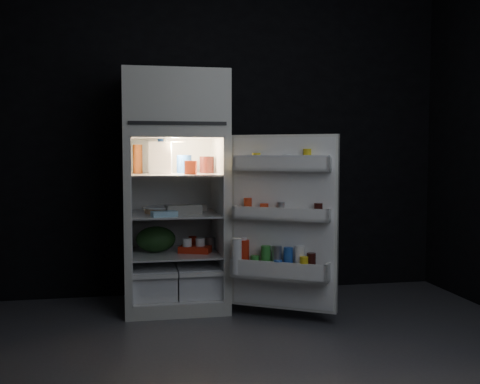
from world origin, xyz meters
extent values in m
cube|color=#4E4E54|center=(0.00, 0.00, 0.00)|extent=(4.00, 3.40, 0.00)
cube|color=black|center=(0.00, 1.70, 1.35)|extent=(4.00, 0.00, 2.70)
cube|color=black|center=(0.00, -1.70, 1.35)|extent=(4.00, 0.00, 2.70)
cube|color=silver|center=(-0.33, 1.30, 0.05)|extent=(0.76, 0.70, 0.10)
cube|color=silver|center=(-0.68, 1.30, 0.70)|extent=(0.05, 0.70, 1.20)
cube|color=silver|center=(0.03, 1.30, 0.70)|extent=(0.05, 0.70, 1.20)
cube|color=white|center=(-0.33, 1.62, 0.70)|extent=(0.66, 0.05, 1.20)
cube|color=silver|center=(-0.33, 1.30, 1.33)|extent=(0.76, 0.70, 0.06)
cube|color=silver|center=(-0.33, 1.30, 1.57)|extent=(0.76, 0.70, 0.42)
cube|color=black|center=(-0.33, 0.95, 1.39)|extent=(0.68, 0.01, 0.02)
cube|color=white|center=(-0.65, 1.28, 0.70)|extent=(0.01, 0.65, 1.20)
cube|color=white|center=(0.00, 1.28, 0.70)|extent=(0.01, 0.65, 1.20)
cube|color=white|center=(-0.33, 1.28, 1.30)|extent=(0.66, 0.65, 0.01)
cube|color=white|center=(-0.33, 1.28, 0.10)|extent=(0.66, 0.65, 0.01)
cube|color=white|center=(-0.33, 1.28, 1.02)|extent=(0.65, 0.63, 0.01)
cube|color=white|center=(-0.33, 1.28, 0.72)|extent=(0.65, 0.63, 0.01)
cube|color=white|center=(-0.33, 1.28, 0.42)|extent=(0.65, 0.63, 0.01)
cube|color=white|center=(-0.49, 1.30, 0.22)|extent=(0.32, 0.59, 0.22)
cube|color=white|center=(-0.16, 1.30, 0.22)|extent=(0.32, 0.59, 0.22)
cube|color=white|center=(-0.49, 0.97, 0.31)|extent=(0.32, 0.02, 0.03)
cube|color=white|center=(-0.16, 0.97, 0.31)|extent=(0.32, 0.02, 0.03)
cube|color=#FFE5B2|center=(-0.33, 1.23, 1.28)|extent=(0.14, 0.14, 0.02)
cube|color=silver|center=(0.39, 0.77, 0.70)|extent=(0.68, 0.44, 1.22)
cube|color=white|center=(0.38, 0.75, 0.70)|extent=(0.62, 0.38, 1.18)
cube|color=white|center=(0.36, 0.71, 1.07)|extent=(0.63, 0.43, 0.02)
cube|color=white|center=(0.34, 0.68, 1.11)|extent=(0.59, 0.37, 0.10)
cube|color=white|center=(0.64, 0.54, 1.11)|extent=(0.06, 0.09, 0.10)
cube|color=white|center=(0.07, 0.89, 1.11)|extent=(0.06, 0.09, 0.10)
cube|color=white|center=(0.35, 0.71, 0.73)|extent=(0.63, 0.44, 0.02)
cube|color=white|center=(0.33, 0.68, 0.77)|extent=(0.59, 0.37, 0.09)
cube|color=white|center=(0.64, 0.54, 0.77)|extent=(0.07, 0.10, 0.09)
cube|color=white|center=(0.07, 0.88, 0.77)|extent=(0.07, 0.10, 0.09)
cube|color=white|center=(0.34, 0.69, 0.33)|extent=(0.65, 0.47, 0.02)
cube|color=white|center=(0.31, 0.64, 0.38)|extent=(0.59, 0.37, 0.13)
cube|color=white|center=(0.63, 0.52, 0.38)|extent=(0.09, 0.13, 0.13)
cube|color=white|center=(0.06, 0.86, 0.38)|extent=(0.09, 0.13, 0.13)
cube|color=white|center=(0.36, 0.71, 1.16)|extent=(0.61, 0.42, 0.02)
cylinder|color=yellow|center=(0.51, 0.62, 1.15)|extent=(0.08, 0.08, 0.13)
cylinder|color=silver|center=(0.39, 0.69, 1.13)|extent=(0.08, 0.08, 0.09)
cylinder|color=yellow|center=(0.20, 0.81, 1.13)|extent=(0.08, 0.08, 0.10)
cylinder|color=black|center=(0.58, 0.58, 0.80)|extent=(0.08, 0.08, 0.10)
cylinder|color=#BCBDC1|center=(0.35, 0.71, 0.80)|extent=(0.08, 0.08, 0.10)
cylinder|color=red|center=(0.25, 0.77, 0.79)|extent=(0.08, 0.08, 0.09)
cylinder|color=red|center=(0.15, 0.83, 0.81)|extent=(0.08, 0.08, 0.12)
cylinder|color=black|center=(0.53, 0.58, 0.43)|extent=(0.08, 0.08, 0.17)
cylinder|color=white|center=(0.46, 0.62, 0.45)|extent=(0.09, 0.09, 0.22)
cylinder|color=#1F4DA8|center=(0.39, 0.66, 0.44)|extent=(0.09, 0.09, 0.20)
cylinder|color=#BCBDC1|center=(0.33, 0.70, 0.45)|extent=(0.09, 0.09, 0.21)
cylinder|color=#338C33|center=(0.26, 0.74, 0.44)|extent=(0.09, 0.09, 0.20)
cylinder|color=#338C33|center=(0.19, 0.79, 0.41)|extent=(0.09, 0.09, 0.13)
cylinder|color=red|center=(0.12, 0.83, 0.46)|extent=(0.10, 0.10, 0.23)
cylinder|color=yellow|center=(0.48, 0.57, 0.42)|extent=(0.08, 0.08, 0.15)
cylinder|color=#1F4DA8|center=(0.32, 0.66, 0.40)|extent=(0.08, 0.08, 0.12)
cylinder|color=#BCBDC1|center=(0.20, 0.73, 0.39)|extent=(0.08, 0.08, 0.10)
cylinder|color=white|center=(0.07, 0.81, 0.47)|extent=(0.10, 0.10, 0.25)
cylinder|color=white|center=(0.12, 0.83, 0.58)|extent=(0.05, 0.05, 0.02)
cube|color=white|center=(-0.43, 1.31, 1.15)|extent=(0.18, 0.18, 0.24)
cylinder|color=#1F4DA8|center=(-0.25, 1.36, 1.10)|extent=(0.12, 0.12, 0.14)
cylinder|color=black|center=(-0.07, 1.34, 1.09)|extent=(0.14, 0.14, 0.13)
cylinder|color=#CA5C20|center=(-0.60, 1.34, 1.14)|extent=(0.09, 0.09, 0.22)
cube|color=red|center=(-0.22, 1.12, 1.08)|extent=(0.10, 0.08, 0.10)
cube|color=gray|center=(-0.27, 1.18, 0.76)|extent=(0.28, 0.15, 0.07)
cylinder|color=tan|center=(-0.42, 1.31, 0.75)|extent=(0.34, 0.34, 0.04)
cube|color=#93C6E3|center=(-0.42, 1.05, 0.75)|extent=(0.20, 0.13, 0.04)
cube|color=beige|center=(-0.14, 1.41, 0.75)|extent=(0.14, 0.13, 0.05)
ellipsoid|color=#193815|center=(-0.47, 1.31, 0.52)|extent=(0.38, 0.35, 0.20)
cube|color=red|center=(-0.18, 1.22, 0.45)|extent=(0.27, 0.20, 0.05)
cylinder|color=red|center=(-0.18, 1.45, 0.47)|extent=(0.07, 0.07, 0.09)
cylinder|color=#BCBDC1|center=(-0.04, 1.38, 0.47)|extent=(0.09, 0.09, 0.09)
camera|label=1|loc=(-0.64, -2.98, 1.19)|focal=42.00mm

